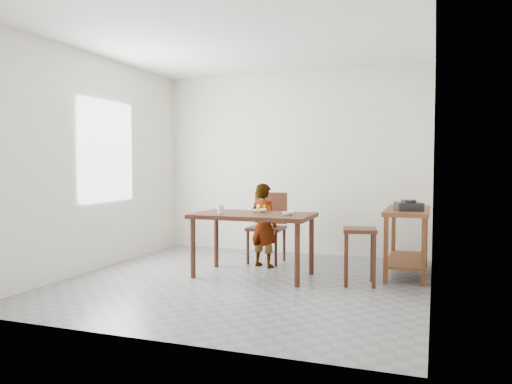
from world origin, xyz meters
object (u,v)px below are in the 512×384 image
(stool, at_px, (360,256))
(prep_counter, at_px, (407,242))
(dining_chair, at_px, (266,228))
(dining_table, at_px, (253,245))
(child, at_px, (264,225))

(stool, bearing_deg, prep_counter, 56.18)
(dining_chair, bearing_deg, dining_table, -82.51)
(dining_table, bearing_deg, stool, 0.09)
(dining_table, xyz_separation_m, dining_chair, (-0.12, 0.83, 0.10))
(prep_counter, xyz_separation_m, child, (-1.78, -0.14, 0.14))
(prep_counter, height_order, child, child)
(prep_counter, distance_m, child, 1.79)
(dining_table, bearing_deg, child, 96.09)
(child, distance_m, stool, 1.44)
(child, relative_size, dining_chair, 1.15)
(dining_table, xyz_separation_m, child, (-0.06, 0.56, 0.17))
(dining_chair, height_order, stool, dining_chair)
(child, bearing_deg, stool, 174.66)
(dining_table, height_order, dining_chair, dining_chair)
(prep_counter, height_order, dining_chair, dining_chair)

